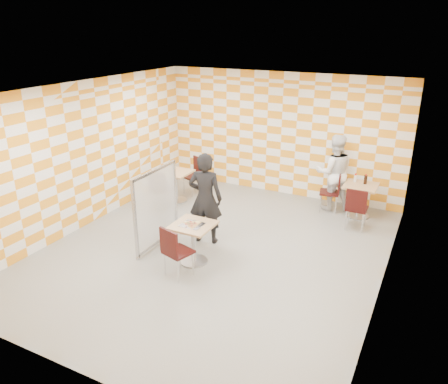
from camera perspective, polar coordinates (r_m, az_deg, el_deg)
name	(u,v)px	position (r m, az deg, el deg)	size (l,w,h in m)	color
room_shell	(227,168)	(8.22, 0.46, 3.16)	(7.00, 7.00, 7.00)	gray
main_table	(193,237)	(7.79, -4.06, -5.83)	(0.70, 0.70, 0.75)	tan
second_table	(360,195)	(10.06, 17.30, -0.39)	(0.70, 0.70, 0.75)	tan
empty_table	(176,181)	(10.53, -6.29, 1.43)	(0.70, 0.70, 0.75)	tan
chair_main_front	(174,249)	(7.35, -6.54, -7.39)	(0.52, 0.53, 0.92)	black
chair_second_front	(356,206)	(9.36, 16.92, -1.73)	(0.42, 0.43, 0.92)	black
chair_second_side	(334,189)	(10.17, 14.16, 0.39)	(0.51, 0.50, 0.92)	black
chair_empty_near	(159,187)	(10.06, -8.43, 0.59)	(0.46, 0.47, 0.92)	black
chair_empty_far	(196,172)	(10.99, -3.70, 2.57)	(0.55, 0.56, 0.92)	black
partition	(156,207)	(8.35, -8.83, -2.00)	(0.08, 1.38, 1.55)	white
man_dark	(205,198)	(8.37, -2.46, -0.85)	(0.66, 0.43, 1.81)	black
man_white	(334,172)	(10.22, 14.17, 2.50)	(0.86, 0.67, 1.76)	white
pizza_on_foil	(192,224)	(7.67, -4.16, -4.16)	(0.40, 0.40, 0.04)	silver
sport_bottle	(355,178)	(10.10, 16.77, 1.74)	(0.06, 0.06, 0.20)	white
soda_bottle	(366,179)	(10.03, 18.00, 1.57)	(0.07, 0.07, 0.23)	black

